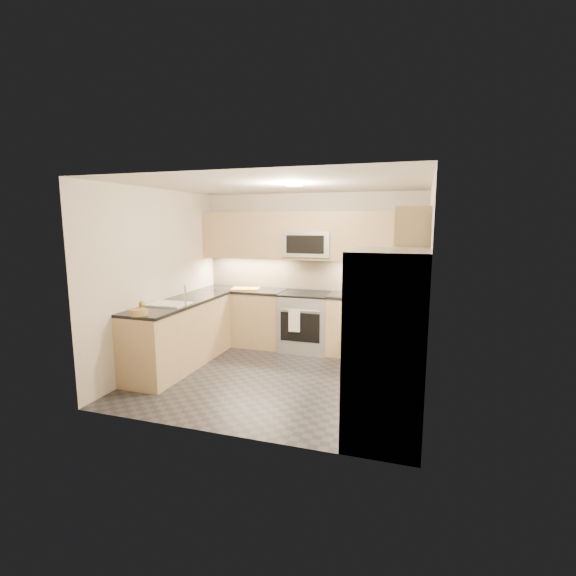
{
  "coord_description": "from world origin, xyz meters",
  "views": [
    {
      "loc": [
        1.72,
        -5.0,
        2.05
      ],
      "look_at": [
        0.0,
        0.35,
        1.15
      ],
      "focal_mm": 26.0,
      "sensor_mm": 36.0,
      "label": 1
    }
  ],
  "objects_px": {
    "cutting_board": "(246,288)",
    "microwave": "(308,244)",
    "refrigerator": "(387,346)",
    "utensil_bowl": "(383,293)",
    "fruit_basket": "(139,312)",
    "gas_range": "(306,322)"
  },
  "relations": [
    {
      "from": "gas_range",
      "to": "fruit_basket",
      "type": "height_order",
      "value": "fruit_basket"
    },
    {
      "from": "refrigerator",
      "to": "fruit_basket",
      "type": "bearing_deg",
      "value": 175.48
    },
    {
      "from": "gas_range",
      "to": "microwave",
      "type": "relative_size",
      "value": 1.2
    },
    {
      "from": "refrigerator",
      "to": "utensil_bowl",
      "type": "relative_size",
      "value": 7.54
    },
    {
      "from": "microwave",
      "to": "refrigerator",
      "type": "bearing_deg",
      "value": -60.38
    },
    {
      "from": "refrigerator",
      "to": "utensil_bowl",
      "type": "xyz_separation_m",
      "value": [
        -0.24,
        2.31,
        0.11
      ]
    },
    {
      "from": "utensil_bowl",
      "to": "cutting_board",
      "type": "height_order",
      "value": "utensil_bowl"
    },
    {
      "from": "refrigerator",
      "to": "fruit_basket",
      "type": "distance_m",
      "value": 2.93
    },
    {
      "from": "utensil_bowl",
      "to": "fruit_basket",
      "type": "distance_m",
      "value": 3.39
    },
    {
      "from": "cutting_board",
      "to": "fruit_basket",
      "type": "distance_m",
      "value": 2.25
    },
    {
      "from": "microwave",
      "to": "cutting_board",
      "type": "relative_size",
      "value": 1.69
    },
    {
      "from": "fruit_basket",
      "to": "gas_range",
      "type": "bearing_deg",
      "value": 56.24
    },
    {
      "from": "microwave",
      "to": "utensil_bowl",
      "type": "xyz_separation_m",
      "value": [
        1.21,
        -0.24,
        -0.69
      ]
    },
    {
      "from": "gas_range",
      "to": "microwave",
      "type": "distance_m",
      "value": 1.25
    },
    {
      "from": "refrigerator",
      "to": "utensil_bowl",
      "type": "height_order",
      "value": "refrigerator"
    },
    {
      "from": "gas_range",
      "to": "cutting_board",
      "type": "distance_m",
      "value": 1.16
    },
    {
      "from": "cutting_board",
      "to": "microwave",
      "type": "bearing_deg",
      "value": 5.76
    },
    {
      "from": "cutting_board",
      "to": "refrigerator",
      "type": "bearing_deg",
      "value": -44.38
    },
    {
      "from": "gas_range",
      "to": "fruit_basket",
      "type": "bearing_deg",
      "value": -123.76
    },
    {
      "from": "fruit_basket",
      "to": "microwave",
      "type": "bearing_deg",
      "value": 57.69
    },
    {
      "from": "utensil_bowl",
      "to": "cutting_board",
      "type": "xyz_separation_m",
      "value": [
        -2.26,
        0.13,
        -0.06
      ]
    },
    {
      "from": "refrigerator",
      "to": "fruit_basket",
      "type": "xyz_separation_m",
      "value": [
        -2.92,
        0.23,
        0.08
      ]
    }
  ]
}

